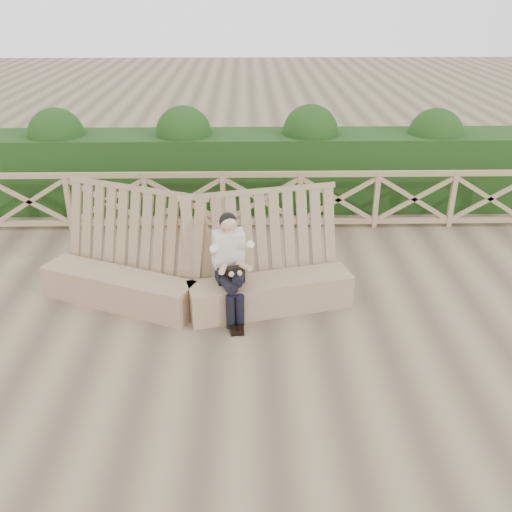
{
  "coord_description": "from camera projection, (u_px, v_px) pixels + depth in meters",
  "views": [
    {
      "loc": [
        -0.29,
        -6.48,
        4.24
      ],
      "look_at": [
        -0.16,
        0.4,
        0.9
      ],
      "focal_mm": 40.0,
      "sensor_mm": 36.0,
      "label": 1
    }
  ],
  "objects": [
    {
      "name": "hedge",
      "position": [
        260.0,
        170.0,
        11.58
      ],
      "size": [
        12.0,
        1.2,
        1.5
      ],
      "primitive_type": "cube",
      "color": "black",
      "rests_on": "ground"
    },
    {
      "name": "guardrail",
      "position": [
        261.0,
        200.0,
        10.59
      ],
      "size": [
        10.1,
        0.09,
        1.1
      ],
      "color": "#927555",
      "rests_on": "ground"
    },
    {
      "name": "bench",
      "position": [
        194.0,
        279.0,
        8.11
      ],
      "size": [
        4.5,
        1.63,
        1.62
      ],
      "rotation": [
        0.0,
        0.0,
        -0.03
      ],
      "color": "#8D7350",
      "rests_on": "ground"
    },
    {
      "name": "ground",
      "position": [
        268.0,
        329.0,
        7.68
      ],
      "size": [
        60.0,
        60.0,
        0.0
      ],
      "primitive_type": "plane",
      "color": "brown",
      "rests_on": "ground"
    },
    {
      "name": "woman",
      "position": [
        230.0,
        263.0,
        7.69
      ],
      "size": [
        0.51,
        0.92,
        1.48
      ],
      "rotation": [
        0.0,
        0.0,
        0.26
      ],
      "color": "black",
      "rests_on": "ground"
    }
  ]
}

